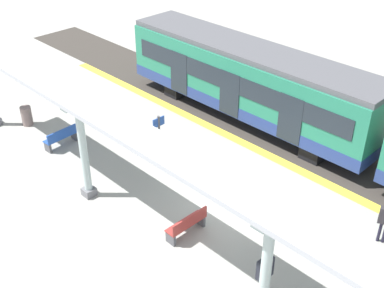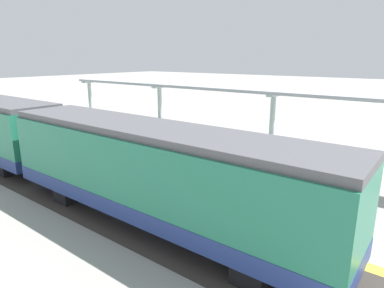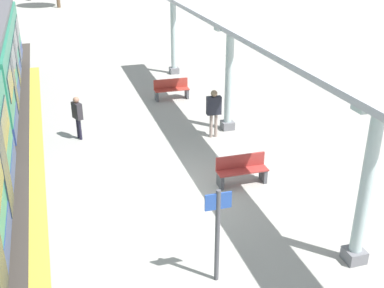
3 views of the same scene
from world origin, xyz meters
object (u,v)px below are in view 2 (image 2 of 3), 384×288
object	(u,v)px
bench_near_end	(197,148)
bench_mid_platform	(111,131)
train_near_carriage	(153,174)
canopy_pillar_third	(160,114)
canopy_pillar_fourth	(91,105)
bench_far_end	(334,177)
passenger_waiting_near_edge	(87,142)
platform_info_sign	(235,153)
passenger_by_the_benches	(158,129)
canopy_pillar_second	(272,130)

from	to	relation	value
bench_near_end	bench_mid_platform	bearing A→B (deg)	90.38
train_near_carriage	canopy_pillar_third	world-z (taller)	canopy_pillar_third
canopy_pillar_third	bench_mid_platform	bearing A→B (deg)	106.23
canopy_pillar_fourth	bench_far_end	distance (m)	19.30
bench_far_end	passenger_waiting_near_edge	xyz separation A→B (m)	(-4.17, 12.32, 0.53)
bench_far_end	platform_info_sign	world-z (taller)	platform_info_sign
passenger_by_the_benches	bench_far_end	bearing A→B (deg)	-92.14
canopy_pillar_second	canopy_pillar_third	xyz separation A→B (m)	(0.00, 7.99, 0.00)
canopy_pillar_fourth	platform_info_sign	world-z (taller)	canopy_pillar_fourth
passenger_by_the_benches	bench_mid_platform	bearing A→B (deg)	95.02
train_near_carriage	bench_mid_platform	xyz separation A→B (m)	(7.51, 11.60, -1.39)
train_near_carriage	bench_far_end	size ratio (longest dim) A/B	8.44
canopy_pillar_second	passenger_waiting_near_edge	world-z (taller)	canopy_pillar_second
canopy_pillar_third	bench_far_end	bearing A→B (deg)	-95.67
canopy_pillar_third	bench_near_end	xyz separation A→B (m)	(-1.07, -3.92, -1.48)
bench_near_end	passenger_by_the_benches	bearing A→B (deg)	84.38
platform_info_sign	train_near_carriage	bearing A→B (deg)	-179.21
train_near_carriage	bench_mid_platform	size ratio (longest dim) A/B	8.50
train_near_carriage	canopy_pillar_second	distance (m)	8.64
train_near_carriage	passenger_waiting_near_edge	world-z (taller)	train_near_carriage
bench_near_end	platform_info_sign	size ratio (longest dim) A/B	0.68
bench_mid_platform	bench_far_end	bearing A→B (deg)	-90.11
train_near_carriage	bench_far_end	bearing A→B (deg)	-27.42
train_near_carriage	platform_info_sign	size ratio (longest dim) A/B	5.84
train_near_carriage	passenger_by_the_benches	world-z (taller)	train_near_carriage
train_near_carriage	platform_info_sign	world-z (taller)	train_near_carriage
bench_near_end	bench_far_end	world-z (taller)	same
canopy_pillar_second	platform_info_sign	size ratio (longest dim) A/B	1.72
bench_far_end	train_near_carriage	bearing A→B (deg)	152.58
canopy_pillar_second	canopy_pillar_fourth	world-z (taller)	same
passenger_by_the_benches	bench_near_end	bearing A→B (deg)	-95.62
canopy_pillar_third	bench_far_end	size ratio (longest dim) A/B	2.49
canopy_pillar_second	canopy_pillar_third	world-z (taller)	same
canopy_pillar_fourth	passenger_waiting_near_edge	size ratio (longest dim) A/B	2.43
train_near_carriage	passenger_waiting_near_edge	size ratio (longest dim) A/B	8.25
canopy_pillar_third	bench_near_end	world-z (taller)	canopy_pillar_third
canopy_pillar_fourth	platform_info_sign	xyz separation A→B (m)	(-3.18, -15.25, -0.59)
canopy_pillar_second	bench_near_end	distance (m)	4.46
bench_near_end	passenger_waiting_near_edge	size ratio (longest dim) A/B	0.97
passenger_by_the_benches	train_near_carriage	bearing A→B (deg)	-137.57
canopy_pillar_second	passenger_by_the_benches	bearing A→B (deg)	95.65
canopy_pillar_second	canopy_pillar_fourth	xyz separation A→B (m)	(0.00, 15.58, 0.00)
train_near_carriage	passenger_by_the_benches	distance (m)	10.72
train_near_carriage	canopy_pillar_fourth	distance (m)	17.59
bench_far_end	passenger_waiting_near_edge	world-z (taller)	passenger_waiting_near_edge
bench_far_end	platform_info_sign	bearing A→B (deg)	117.14
bench_far_end	bench_near_end	bearing A→B (deg)	89.40
platform_info_sign	passenger_by_the_benches	xyz separation A→B (m)	(2.44, 7.14, -0.24)
bench_near_end	platform_info_sign	distance (m)	4.38
train_near_carriage	passenger_waiting_near_edge	distance (m)	9.10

